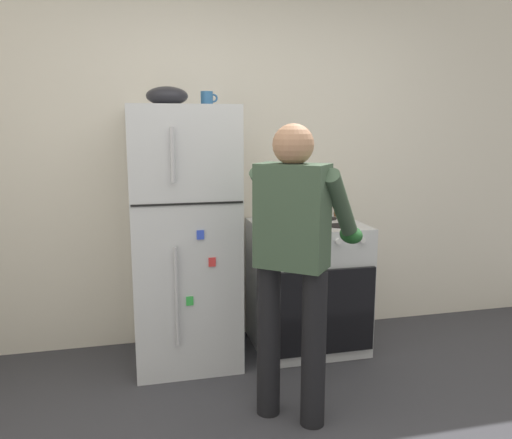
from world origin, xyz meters
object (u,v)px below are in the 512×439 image
person_cook (295,247)px  mixing_bowl (167,96)px  refrigerator (183,237)px  stove_range (307,286)px  red_pot (289,217)px  coffee_mug (207,99)px  pepper_mill (337,203)px

person_cook → mixing_bowl: size_ratio=6.07×
refrigerator → stove_range: refrigerator is taller
stove_range → red_pot: red_pot is taller
coffee_mug → refrigerator: bearing=-164.6°
red_pot → coffee_mug: (-0.53, 0.10, 0.79)m
stove_range → red_pot: (-0.16, -0.04, 0.52)m
stove_range → mixing_bowl: (-0.96, 0.01, 1.32)m
person_cook → mixing_bowl: bearing=123.8°
pepper_mill → mixing_bowl: size_ratio=0.74×
person_cook → red_pot: bearing=75.0°
coffee_mug → red_pot: bearing=-10.6°
refrigerator → coffee_mug: bearing=15.4°
person_cook → mixing_bowl: mixing_bowl is taller
refrigerator → person_cook: bearing=-60.0°
refrigerator → person_cook: refrigerator is taller
person_cook → pepper_mill: bearing=57.5°
person_cook → refrigerator: bearing=120.0°
refrigerator → pepper_mill: 1.20m
pepper_mill → mixing_bowl: 1.48m
pepper_mill → red_pot: bearing=-151.5°
refrigerator → mixing_bowl: 0.92m
coffee_mug → pepper_mill: (0.99, 0.15, -0.75)m
pepper_mill → coffee_mug: bearing=-171.4°
refrigerator → mixing_bowl: (-0.08, 0.00, 0.92)m
mixing_bowl → stove_range: bearing=-0.6°
pepper_mill → refrigerator: bearing=-170.3°
person_cook → pepper_mill: size_ratio=8.22×
red_pot → coffee_mug: size_ratio=2.92×
stove_range → person_cook: bearing=-113.9°
refrigerator → stove_range: size_ratio=1.87×
refrigerator → red_pot: (0.72, -0.05, 0.12)m
stove_range → coffee_mug: 1.48m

